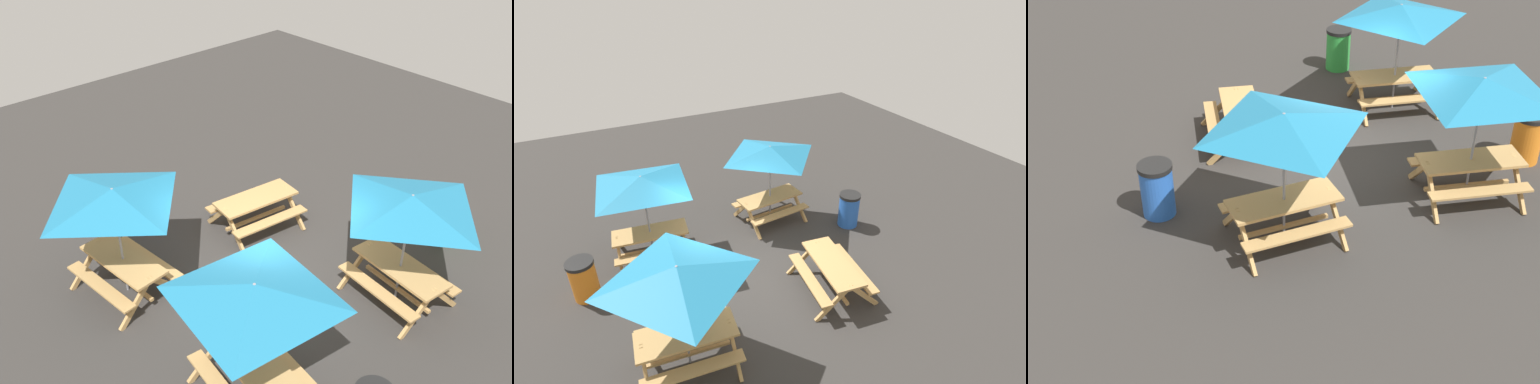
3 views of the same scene
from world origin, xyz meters
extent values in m
plane|color=#33302D|center=(0.00, 0.00, 0.00)|extent=(24.00, 24.00, 0.00)
cube|color=tan|center=(-1.56, 1.66, 0.74)|extent=(1.88, 0.94, 0.05)
cube|color=tan|center=(-1.63, 1.12, 0.45)|extent=(1.82, 0.50, 0.04)
cube|color=tan|center=(-0.83, 1.19, 0.37)|extent=(0.17, 0.80, 0.81)
cube|color=tan|center=(-0.73, 1.92, 0.37)|extent=(0.17, 0.80, 0.81)
cylinder|color=gray|center=(-1.56, 1.66, 1.15)|extent=(0.04, 0.04, 2.30)
pyramid|color=teal|center=(-1.56, 1.66, 2.16)|extent=(2.80, 2.80, 0.28)
cube|color=tan|center=(1.76, -1.39, 0.74)|extent=(0.94, 1.88, 0.05)
cube|color=tan|center=(2.30, -1.46, 0.45)|extent=(0.50, 1.82, 0.04)
cube|color=tan|center=(1.21, -1.31, 0.45)|extent=(0.50, 1.82, 0.04)
cube|color=tan|center=(2.01, -2.21, 0.37)|extent=(0.80, 0.17, 0.81)
cube|color=tan|center=(1.29, -2.11, 0.37)|extent=(0.80, 0.17, 0.81)
cube|color=tan|center=(2.22, -0.66, 0.37)|extent=(0.80, 0.17, 0.81)
cube|color=tan|center=(1.50, -0.56, 0.37)|extent=(0.80, 0.17, 0.81)
cube|color=tan|center=(1.76, -1.39, 0.22)|extent=(0.28, 1.55, 0.06)
cube|color=tan|center=(1.88, 1.84, 0.74)|extent=(1.86, 0.86, 0.05)
cube|color=tan|center=(1.93, 1.29, 0.45)|extent=(1.82, 0.42, 0.04)
cube|color=tan|center=(1.83, 2.39, 0.45)|extent=(1.82, 0.42, 0.04)
cube|color=tan|center=(1.14, 1.41, 0.37)|extent=(0.13, 0.80, 0.81)
cube|color=tan|center=(1.07, 2.13, 0.37)|extent=(0.13, 0.80, 0.81)
cube|color=tan|center=(2.69, 1.55, 0.37)|extent=(0.13, 0.80, 0.81)
cube|color=tan|center=(2.62, 2.28, 0.37)|extent=(0.13, 0.80, 0.81)
cube|color=tan|center=(1.88, 1.84, 0.22)|extent=(1.56, 0.21, 0.06)
cylinder|color=gray|center=(1.88, 1.84, 1.15)|extent=(0.04, 0.04, 2.30)
pyramid|color=teal|center=(1.88, 1.84, 2.16)|extent=(2.17, 2.17, 0.28)
cube|color=tan|center=(-1.71, -1.80, 0.74)|extent=(1.87, 0.91, 0.05)
cube|color=tan|center=(-1.78, -2.35, 0.45)|extent=(1.82, 0.47, 0.04)
cube|color=tan|center=(-1.65, -1.25, 0.45)|extent=(1.82, 0.47, 0.04)
cube|color=tan|center=(-2.53, -2.07, 0.37)|extent=(0.16, 0.80, 0.81)
cube|color=tan|center=(-2.44, -1.35, 0.37)|extent=(0.16, 0.80, 0.81)
cube|color=tan|center=(-0.98, -2.26, 0.37)|extent=(0.16, 0.80, 0.81)
cube|color=tan|center=(-0.89, -1.53, 0.37)|extent=(0.16, 0.80, 0.81)
cube|color=tan|center=(-1.71, -1.80, 0.22)|extent=(1.56, 0.26, 0.06)
cylinder|color=gray|center=(-1.71, -1.80, 1.15)|extent=(0.04, 0.04, 2.30)
pyramid|color=teal|center=(-1.71, -1.80, 2.16)|extent=(2.22, 2.22, 0.28)
cylinder|color=blue|center=(3.72, 0.56, 0.45)|extent=(0.56, 0.56, 0.90)
cylinder|color=black|center=(3.72, 0.56, 0.94)|extent=(0.59, 0.59, 0.08)
cylinder|color=green|center=(-1.30, -4.03, 0.45)|extent=(0.56, 0.56, 0.90)
cylinder|color=black|center=(-1.30, -4.03, 0.94)|extent=(0.59, 0.59, 0.08)
camera|label=1|loc=(-5.87, 5.56, 7.49)|focal=40.00mm
camera|label=2|loc=(-2.68, -6.88, 6.44)|focal=28.00mm
camera|label=3|loc=(4.63, 10.64, 7.27)|focal=50.00mm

